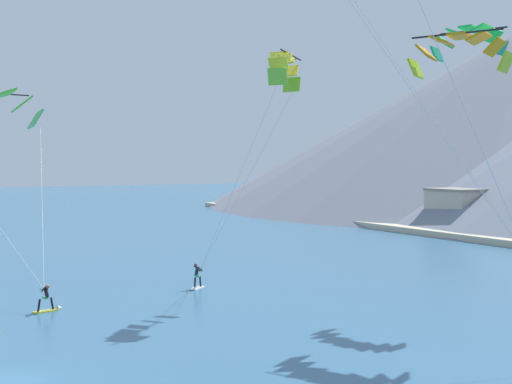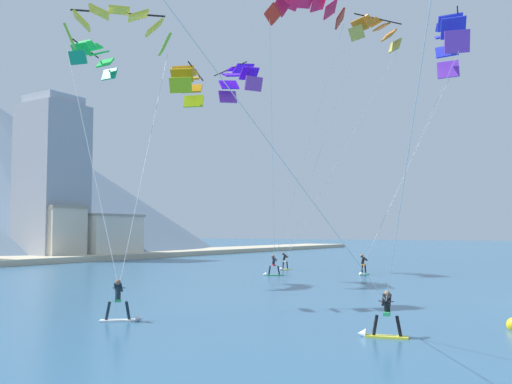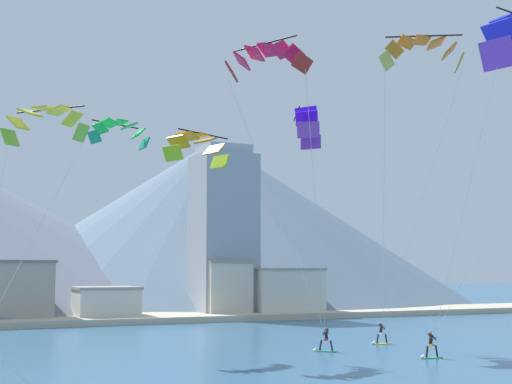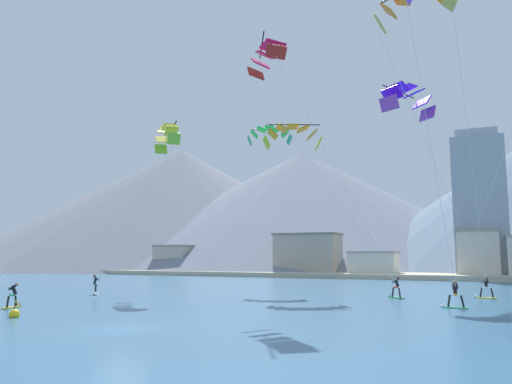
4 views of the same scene
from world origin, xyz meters
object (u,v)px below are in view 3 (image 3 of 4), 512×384
Objects in this scene: kitesurfer_mid_center at (429,350)px; parafoil_kite_distant_mid_solo at (307,123)px; parafoil_kite_distant_low_drift at (119,130)px; parafoil_kite_distant_high_outer at (197,145)px; kitesurfer_near_lead at (323,344)px; parafoil_kite_near_lead at (268,60)px; parafoil_kite_far_right at (45,122)px; kitesurfer_near_trail at (379,338)px; parafoil_kite_near_trail at (422,53)px.

parafoil_kite_distant_mid_solo reaches higher than kitesurfer_mid_center.
parafoil_kite_distant_high_outer is at bearing -49.39° from parafoil_kite_distant_low_drift.
parafoil_kite_distant_high_outer is (-9.01, 1.71, 13.95)m from kitesurfer_near_lead.
parafoil_kite_near_lead is at bearing -174.94° from kitesurfer_mid_center.
parafoil_kite_distant_low_drift reaches higher than kitesurfer_near_lead.
parafoil_kite_far_right reaches higher than parafoil_kite_distant_high_outer.
kitesurfer_near_trail is 24.73m from parafoil_kite_near_lead.
parafoil_kite_near_lead is at bearing -68.13° from parafoil_kite_distant_low_drift.
kitesurfer_near_trail is (6.41, 2.48, -0.03)m from kitesurfer_near_lead.
parafoil_kite_near_lead is at bearing -20.81° from parafoil_kite_far_right.
kitesurfer_mid_center is at bearing -71.56° from parafoil_kite_distant_mid_solo.
parafoil_kite_distant_high_outer is at bearing 141.41° from parafoil_kite_near_trail.
parafoil_kite_distant_mid_solo is at bearing 52.27° from parafoil_kite_near_lead.
parafoil_kite_near_lead is 3.02× the size of parafoil_kite_distant_mid_solo.
parafoil_kite_near_lead is 3.29× the size of parafoil_kite_distant_high_outer.
kitesurfer_mid_center reaches higher than kitesurfer_near_trail.
parafoil_kite_far_right reaches higher than kitesurfer_near_trail.
kitesurfer_near_lead is 0.30× the size of parafoil_kite_distant_mid_solo.
kitesurfer_near_lead is 6.87m from kitesurfer_near_trail.
parafoil_kite_distant_low_drift is (6.61, 9.39, 1.70)m from parafoil_kite_far_right.
parafoil_kite_distant_high_outer is (10.95, 4.32, 0.08)m from parafoil_kite_far_right.
kitesurfer_near_trail is 22.30m from parafoil_kite_near_trail.
parafoil_kite_near_lead is 0.91× the size of parafoil_kite_near_trail.
parafoil_kite_distant_mid_solo reaches higher than kitesurfer_near_lead.
parafoil_kite_distant_high_outer is (-13.48, 7.90, 13.93)m from kitesurfer_mid_center.
parafoil_kite_far_right is at bearing -158.45° from parafoil_kite_distant_high_outer.
parafoil_kite_distant_high_outer reaches higher than kitesurfer_near_lead.
parafoil_kite_distant_low_drift is (-5.63, 14.04, -2.21)m from parafoil_kite_near_lead.
parafoil_kite_near_trail is at bearing -80.32° from parafoil_kite_distant_mid_solo.
kitesurfer_mid_center is 0.10× the size of parafoil_kite_near_lead.
parafoil_kite_distant_low_drift reaches higher than kitesurfer_near_trail.
parafoil_kite_near_lead is at bearing 176.33° from parafoil_kite_near_trail.
parafoil_kite_distant_mid_solo is at bearing 108.44° from kitesurfer_mid_center.
parafoil_kite_far_right is (-23.06, 5.35, -5.53)m from parafoil_kite_near_trail.
parafoil_kite_near_trail reaches higher than kitesurfer_near_lead.
kitesurfer_mid_center is at bearing 5.06° from parafoil_kite_near_lead.
parafoil_kite_near_lead reaches higher than parafoil_kite_far_right.
parafoil_kite_distant_high_outer is (-15.42, -0.77, 13.98)m from kitesurfer_near_trail.
parafoil_kite_distant_high_outer is (-1.29, 8.98, -3.83)m from parafoil_kite_near_lead.
kitesurfer_near_trail is 0.12× the size of parafoil_kite_far_right.
kitesurfer_near_trail is 0.29× the size of parafoil_kite_distant_mid_solo.
parafoil_kite_near_trail is 3.61× the size of parafoil_kite_distant_high_outer.
parafoil_kite_distant_mid_solo is (10.06, 2.36, 2.87)m from parafoil_kite_distant_high_outer.
parafoil_kite_near_trail reaches higher than parafoil_kite_distant_low_drift.
parafoil_kite_far_right is (-24.43, 3.57, 13.85)m from kitesurfer_mid_center.
parafoil_kite_near_trail is 16.43m from parafoil_kite_distant_high_outer.
parafoil_kite_far_right is (-26.37, -5.09, 13.90)m from kitesurfer_near_trail.
parafoil_kite_near_lead is at bearing -145.40° from kitesurfer_near_trail.
parafoil_kite_far_right is 2.56× the size of parafoil_kite_distant_high_outer.
kitesurfer_near_lead is 0.10× the size of parafoil_kite_near_lead.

